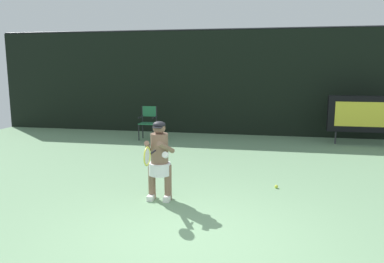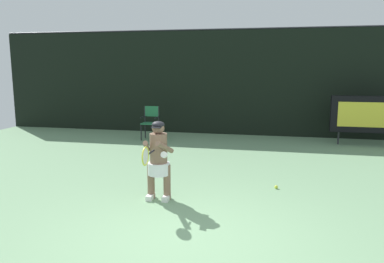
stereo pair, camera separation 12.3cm
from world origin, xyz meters
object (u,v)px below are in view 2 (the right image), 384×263
Objects in this scene: water_bottle at (162,139)px; tennis_player at (158,158)px; tennis_ball_loose at (276,187)px; umpire_chair at (151,121)px; tennis_racket at (146,156)px; scoreboard at (369,115)px.

tennis_player is at bearing -74.06° from water_bottle.
tennis_player is 20.92× the size of tennis_ball_loose.
tennis_racket is at bearing -72.23° from umpire_chair.
tennis_ball_loose is at bearing -47.52° from umpire_chair.
tennis_racket is 2.84m from tennis_ball_loose.
scoreboard reaches higher than tennis_ball_loose.
water_bottle is at bearing 131.58° from tennis_ball_loose.
tennis_player reaches higher than water_bottle.
water_bottle is at bearing 105.94° from tennis_player.
scoreboard is 6.76m from umpire_chair.
tennis_ball_loose is at bearing 32.44° from tennis_racket.
tennis_racket reaches higher than tennis_ball_loose.
water_bottle is 0.19× the size of tennis_player.
umpire_chair is at bearing 101.00° from tennis_racket.
tennis_ball_loose is at bearing -119.24° from scoreboard.
scoreboard is 1.55× the size of tennis_player.
water_bottle is (-6.20, -0.88, -0.82)m from scoreboard.
umpire_chair is 15.88× the size of tennis_ball_loose.
tennis_player is at bearing -70.21° from umpire_chair.
scoreboard is at bearing 60.76° from tennis_ball_loose.
scoreboard is 3.65× the size of tennis_racket.
tennis_racket is (-4.78, -6.52, 0.00)m from scoreboard.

